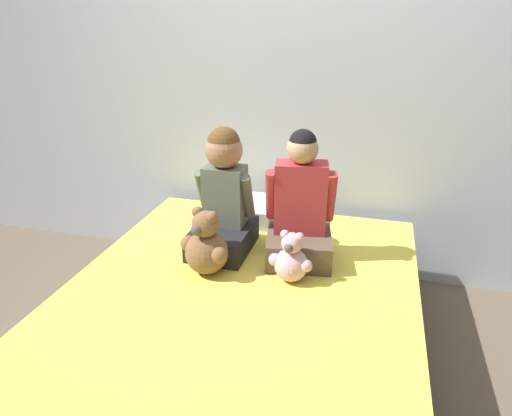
{
  "coord_description": "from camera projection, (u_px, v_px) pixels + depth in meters",
  "views": [
    {
      "loc": [
        0.53,
        -1.69,
        1.59
      ],
      "look_at": [
        0.0,
        0.26,
        0.72
      ],
      "focal_mm": 32.0,
      "sensor_mm": 36.0,
      "label": 1
    }
  ],
  "objects": [
    {
      "name": "ground_plane",
      "position": [
        242.0,
        363.0,
        2.25
      ],
      "size": [
        14.0,
        14.0,
        0.0
      ],
      "primitive_type": "plane",
      "color": "brown"
    },
    {
      "name": "wall_behind_bed",
      "position": [
        291.0,
        76.0,
        2.7
      ],
      "size": [
        8.0,
        0.06,
        2.5
      ],
      "color": "silver",
      "rests_on": "ground_plane"
    },
    {
      "name": "bed",
      "position": [
        242.0,
        326.0,
        2.17
      ],
      "size": [
        1.59,
        1.86,
        0.44
      ],
      "color": "#473828",
      "rests_on": "ground_plane"
    },
    {
      "name": "child_on_left",
      "position": [
        224.0,
        198.0,
        2.32
      ],
      "size": [
        0.3,
        0.38,
        0.64
      ],
      "rotation": [
        0.0,
        0.0,
        -0.01
      ],
      "color": "black",
      "rests_on": "bed"
    },
    {
      "name": "child_on_right",
      "position": [
        300.0,
        210.0,
        2.23
      ],
      "size": [
        0.37,
        0.36,
        0.66
      ],
      "rotation": [
        0.0,
        0.0,
        0.17
      ],
      "color": "brown",
      "rests_on": "bed"
    },
    {
      "name": "teddy_bear_held_by_left_child",
      "position": [
        206.0,
        246.0,
        2.14
      ],
      "size": [
        0.26,
        0.21,
        0.33
      ],
      "rotation": [
        0.0,
        0.0,
        -0.38
      ],
      "color": "brown",
      "rests_on": "bed"
    },
    {
      "name": "teddy_bear_held_by_right_child",
      "position": [
        291.0,
        260.0,
        2.09
      ],
      "size": [
        0.21,
        0.16,
        0.25
      ],
      "rotation": [
        0.0,
        0.0,
        -0.13
      ],
      "color": "#DBA3B2",
      "rests_on": "bed"
    },
    {
      "name": "pillow_at_headboard",
      "position": [
        277.0,
        213.0,
        2.71
      ],
      "size": [
        0.45,
        0.33,
        0.11
      ],
      "color": "silver",
      "rests_on": "bed"
    }
  ]
}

